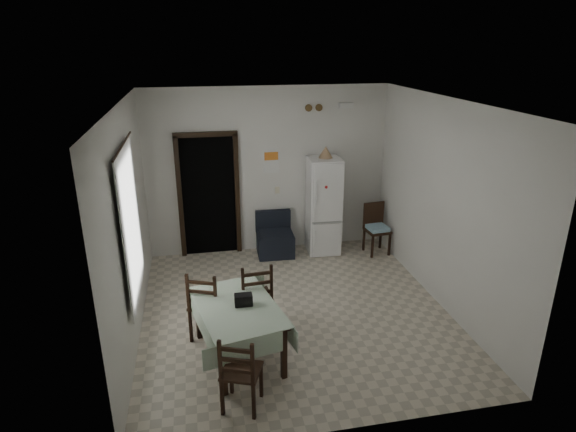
% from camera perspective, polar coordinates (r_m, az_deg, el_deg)
% --- Properties ---
extents(ground, '(4.50, 4.50, 0.00)m').
position_cam_1_polar(ground, '(6.94, 0.82, -11.16)').
color(ground, beige).
rests_on(ground, ground).
extents(ceiling, '(4.20, 4.50, 0.02)m').
position_cam_1_polar(ceiling, '(5.96, 0.96, 13.37)').
color(ceiling, white).
rests_on(ceiling, ground).
extents(wall_back, '(4.20, 0.02, 2.90)m').
position_cam_1_polar(wall_back, '(8.41, -2.33, 5.33)').
color(wall_back, silver).
rests_on(wall_back, ground).
extents(wall_front, '(4.20, 0.02, 2.90)m').
position_cam_1_polar(wall_front, '(4.33, 7.22, -9.93)').
color(wall_front, silver).
rests_on(wall_front, ground).
extents(wall_left, '(0.02, 4.50, 2.90)m').
position_cam_1_polar(wall_left, '(6.24, -18.35, -1.14)').
color(wall_left, silver).
rests_on(wall_left, ground).
extents(wall_right, '(0.02, 4.50, 2.90)m').
position_cam_1_polar(wall_right, '(7.03, 17.89, 1.30)').
color(wall_right, silver).
rests_on(wall_right, ground).
extents(doorway, '(1.06, 0.52, 2.22)m').
position_cam_1_polar(doorway, '(8.63, -9.42, 2.76)').
color(doorway, black).
rests_on(doorway, ground).
extents(window_recess, '(0.10, 1.20, 1.60)m').
position_cam_1_polar(window_recess, '(6.02, -19.12, -0.96)').
color(window_recess, silver).
rests_on(window_recess, ground).
extents(curtain, '(0.02, 1.45, 1.85)m').
position_cam_1_polar(curtain, '(6.01, -18.09, -0.90)').
color(curtain, silver).
rests_on(curtain, ground).
extents(curtain_rod, '(0.02, 1.60, 0.02)m').
position_cam_1_polar(curtain_rod, '(5.75, -19.01, 7.98)').
color(curtain_rod, black).
rests_on(curtain_rod, ground).
extents(calendar, '(0.28, 0.02, 0.40)m').
position_cam_1_polar(calendar, '(8.37, -1.99, 6.46)').
color(calendar, white).
rests_on(calendar, ground).
extents(calendar_image, '(0.24, 0.01, 0.14)m').
position_cam_1_polar(calendar_image, '(8.34, -2.00, 7.11)').
color(calendar_image, orange).
rests_on(calendar_image, ground).
extents(light_switch, '(0.08, 0.02, 0.12)m').
position_cam_1_polar(light_switch, '(8.52, -1.29, 3.09)').
color(light_switch, beige).
rests_on(light_switch, ground).
extents(vent_left, '(0.12, 0.03, 0.12)m').
position_cam_1_polar(vent_left, '(8.33, 2.46, 12.68)').
color(vent_left, brown).
rests_on(vent_left, ground).
extents(vent_right, '(0.12, 0.03, 0.12)m').
position_cam_1_polar(vent_right, '(8.37, 3.69, 12.70)').
color(vent_right, brown).
rests_on(vent_right, ground).
extents(emergency_light, '(0.25, 0.07, 0.09)m').
position_cam_1_polar(emergency_light, '(8.47, 6.89, 12.90)').
color(emergency_light, white).
rests_on(emergency_light, ground).
extents(fridge, '(0.58, 0.58, 1.71)m').
position_cam_1_polar(fridge, '(8.48, 4.22, 1.20)').
color(fridge, white).
rests_on(fridge, ground).
extents(tan_cone, '(0.27, 0.27, 0.20)m').
position_cam_1_polar(tan_cone, '(8.26, 4.49, 7.57)').
color(tan_cone, tan).
rests_on(tan_cone, fridge).
extents(navy_seat, '(0.65, 0.63, 0.75)m').
position_cam_1_polar(navy_seat, '(8.47, -1.53, -2.23)').
color(navy_seat, black).
rests_on(navy_seat, ground).
extents(corner_chair, '(0.43, 0.43, 0.90)m').
position_cam_1_polar(corner_chair, '(8.65, 10.55, -1.57)').
color(corner_chair, black).
rests_on(corner_chair, ground).
extents(dining_table, '(1.14, 1.49, 0.69)m').
position_cam_1_polar(dining_table, '(5.91, -5.92, -13.46)').
color(dining_table, '#AEC6A9').
rests_on(dining_table, ground).
extents(black_bag, '(0.21, 0.13, 0.13)m').
position_cam_1_polar(black_bag, '(5.70, -5.30, -9.86)').
color(black_bag, black).
rests_on(black_bag, dining_table).
extents(dining_chair_far_left, '(0.53, 0.53, 0.96)m').
position_cam_1_polar(dining_chair_far_left, '(6.26, -9.51, -10.13)').
color(dining_chair_far_left, black).
rests_on(dining_chair_far_left, ground).
extents(dining_chair_far_right, '(0.45, 0.45, 0.99)m').
position_cam_1_polar(dining_chair_far_right, '(6.34, -3.96, -9.31)').
color(dining_chair_far_right, black).
rests_on(dining_chair_far_right, ground).
extents(dining_chair_near_head, '(0.50, 0.50, 0.89)m').
position_cam_1_polar(dining_chair_near_head, '(5.16, -5.55, -17.70)').
color(dining_chair_near_head, black).
rests_on(dining_chair_near_head, ground).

